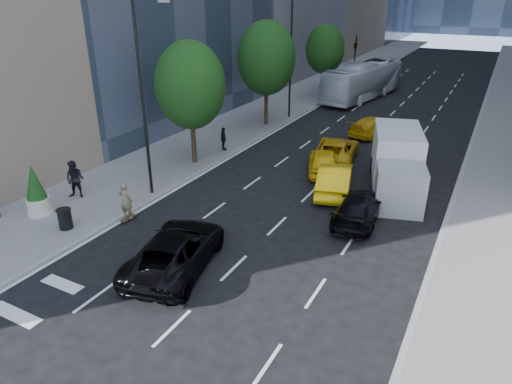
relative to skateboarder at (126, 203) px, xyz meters
The scene contains 22 objects.
ground 5.79m from the skateboarder, 11.65° to the right, with size 160.00×160.00×0.00m, color black.
sidewalk_left 29.06m from the skateboarder, 96.72° to the left, with size 6.00×120.00×0.15m, color slate.
sidewalk_right 32.80m from the skateboarder, 61.59° to the left, with size 4.00×120.00×0.15m, color slate.
lamp_near 5.70m from the skateboarder, 104.25° to the left, with size 2.13×0.22×10.00m.
lamp_far 21.42m from the skateboarder, 91.98° to the left, with size 2.13×0.22×10.00m.
tree_near 8.97m from the skateboarder, 101.53° to the left, with size 4.20×4.20×7.46m.
tree_mid 18.45m from the skateboarder, 95.12° to the left, with size 4.50×4.50×7.99m.
tree_far 31.11m from the skateboarder, 92.97° to the left, with size 3.90×3.90×6.92m.
traffic_signal 38.99m from the skateboarder, 91.18° to the left, with size 2.48×0.53×5.20m.
skateboarder is the anchor object (origin of this frame).
black_sedan_lincoln 5.04m from the skateboarder, 25.33° to the right, with size 2.61×5.67×1.58m, color black.
black_sedan_mercedes 11.07m from the skateboarder, 27.71° to the left, with size 1.91×4.70×1.37m, color black.
taxi_a 12.01m from the skateboarder, 59.47° to the left, with size 1.75×4.35×1.48m, color yellow.
taxi_b 10.97m from the skateboarder, 45.64° to the left, with size 1.68×4.83×1.59m, color yellow.
taxi_c 13.93m from the skateboarder, 64.02° to the left, with size 2.52×5.47×1.52m, color #CF980A.
taxi_d 20.51m from the skateboarder, 70.63° to the left, with size 1.97×4.84×1.41m, color #D29D0B.
city_bus 31.52m from the skateboarder, 85.63° to the left, with size 2.97×12.71×3.54m, color white.
box_truck 14.26m from the skateboarder, 42.41° to the left, with size 4.21×7.15×3.23m.
pedestrian_a 4.01m from the skateboarder, behind, with size 0.98×0.76×2.02m, color black.
pedestrian_b 10.77m from the skateboarder, 96.39° to the left, with size 0.92×0.38×1.58m, color black.
trash_can 2.79m from the skateboarder, 129.43° to the right, with size 0.61×0.61×0.92m, color black.
planter_shrub 4.44m from the skateboarder, 157.29° to the right, with size 1.06×1.06×2.55m.
Camera 1 is at (9.03, -13.19, 10.27)m, focal length 32.00 mm.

